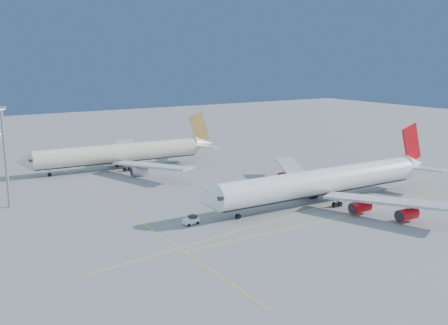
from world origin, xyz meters
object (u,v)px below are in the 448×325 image
airliner_etihad (124,153)px  light_mast (5,149)px  airliner_virgin (327,181)px  pushback_tug (191,220)px

airliner_etihad → light_mast: size_ratio=2.70×
airliner_virgin → light_mast: (-68.75, 37.92, 9.07)m
airliner_virgin → pushback_tug: bearing=176.7°
airliner_etihad → pushback_tug: bearing=-94.2°
airliner_etihad → light_mast: bearing=-142.5°
airliner_etihad → airliner_virgin: bearing=-62.4°
pushback_tug → light_mast: (-31.47, 34.89, 13.61)m
airliner_virgin → airliner_etihad: size_ratio=1.10×
airliner_virgin → pushback_tug: size_ratio=19.73×
airliner_virgin → light_mast: 79.04m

